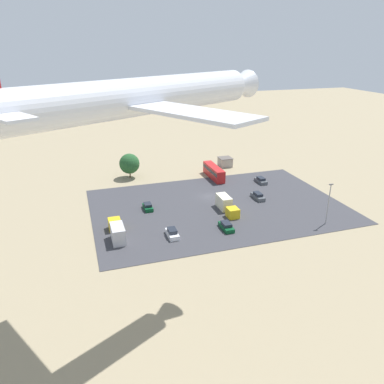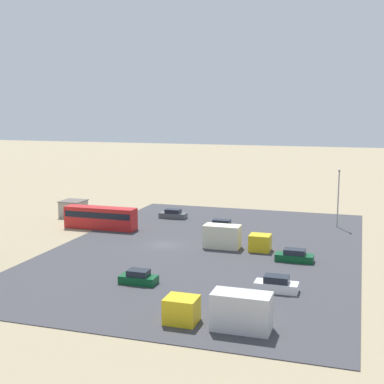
% 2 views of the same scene
% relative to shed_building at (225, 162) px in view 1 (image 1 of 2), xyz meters
% --- Properties ---
extents(ground_plane, '(400.00, 400.00, 0.00)m').
position_rel_shed_building_xyz_m(ground_plane, '(13.59, 21.91, -1.42)').
color(ground_plane, gray).
extents(parking_lot_surface, '(58.36, 39.24, 0.08)m').
position_rel_shed_building_xyz_m(parking_lot_surface, '(13.59, 28.10, -1.38)').
color(parking_lot_surface, '#38383D').
rests_on(parking_lot_surface, ground).
extents(shed_building, '(3.97, 3.96, 2.82)m').
position_rel_shed_building_xyz_m(shed_building, '(0.00, 0.00, 0.00)').
color(shed_building, '#9E998E').
rests_on(shed_building, ground).
extents(bus, '(2.49, 11.47, 3.36)m').
position_rel_shed_building_xyz_m(bus, '(7.25, 8.96, 0.47)').
color(bus, red).
rests_on(bus, ground).
extents(parked_car_0, '(1.92, 4.59, 1.53)m').
position_rel_shed_building_xyz_m(parked_car_0, '(16.35, 39.87, -0.70)').
color(parked_car_0, '#0C4723').
rests_on(parked_car_0, ground).
extents(parked_car_1, '(1.90, 4.41, 1.64)m').
position_rel_shed_building_xyz_m(parked_car_1, '(27.82, 39.43, -0.66)').
color(parked_car_1, silver).
rests_on(parked_car_1, ground).
extents(parked_car_2, '(1.87, 4.00, 1.49)m').
position_rel_shed_building_xyz_m(parked_car_2, '(29.80, 25.03, -0.72)').
color(parked_car_2, '#0C4723').
rests_on(parked_car_2, ground).
extents(parked_car_3, '(1.78, 4.75, 1.60)m').
position_rel_shed_building_xyz_m(parked_car_3, '(2.54, 27.15, -0.67)').
color(parked_car_3, '#4C5156').
rests_on(parked_car_3, ground).
extents(parked_car_4, '(1.87, 4.59, 1.55)m').
position_rel_shed_building_xyz_m(parked_car_4, '(-3.58, 17.03, -0.69)').
color(parked_car_4, '#4C5156').
rests_on(parked_car_4, ground).
extents(parked_truck_0, '(2.40, 8.91, 3.08)m').
position_rel_shed_building_xyz_m(parked_truck_0, '(12.78, 31.28, 0.07)').
color(parked_truck_0, gold).
rests_on(parked_truck_0, ground).
extents(parked_truck_1, '(2.46, 9.23, 3.23)m').
position_rel_shed_building_xyz_m(parked_truck_1, '(38.32, 36.58, 0.14)').
color(parked_truck_1, gold).
rests_on(parked_truck_1, ground).
extents(tree_near_shed, '(5.73, 5.73, 7.04)m').
position_rel_shed_building_xyz_m(tree_near_shed, '(30.09, 1.42, 2.75)').
color(tree_near_shed, brown).
rests_on(tree_near_shed, ground).
extents(light_pole_lot_centre, '(0.90, 0.28, 9.02)m').
position_rel_shed_building_xyz_m(light_pole_lot_centre, '(-4.95, 43.96, 3.60)').
color(light_pole_lot_centre, gray).
rests_on(light_pole_lot_centre, ground).
extents(airplane, '(34.96, 29.07, 9.11)m').
position_rel_shed_building_xyz_m(airplane, '(36.40, 62.34, 29.18)').
color(airplane, silver).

